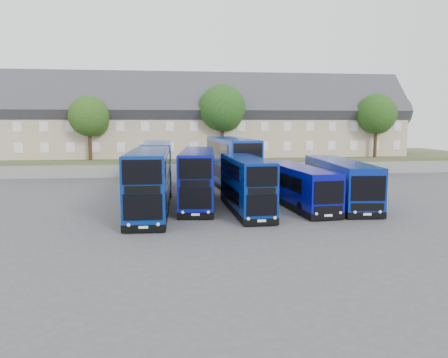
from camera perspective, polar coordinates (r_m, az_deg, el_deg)
ground at (r=29.94m, az=2.01°, el=-5.10°), size 120.00×120.00×0.00m
retaining_wall at (r=53.37m, az=-2.17°, el=1.21°), size 70.00×0.40×1.50m
earth_bank at (r=63.26m, az=-2.99°, el=2.40°), size 80.00×20.00×2.00m
terrace_row at (r=59.04m, az=-2.72°, el=7.48°), size 54.00×10.40×11.20m
dd_front_left at (r=31.23m, az=-9.72°, el=-0.55°), size 2.93×11.43×4.51m
dd_front_mid at (r=34.15m, az=-3.42°, el=0.03°), size 3.57×11.01×4.30m
dd_front_right at (r=31.80m, az=2.86°, el=-0.84°), size 2.54×9.96×3.93m
dd_rear_left at (r=42.80m, az=-8.70°, el=1.62°), size 2.73×11.50×4.56m
dd_rear_right at (r=43.06m, az=0.98°, el=1.98°), size 3.86×12.56×4.92m
coach_east_a at (r=34.51m, az=9.53°, el=-0.96°), size 3.27×11.52×3.11m
coach_east_b at (r=36.32m, az=14.78°, el=-0.43°), size 3.64×12.77×3.45m
tree_west at (r=54.71m, az=-17.05°, el=7.66°), size 4.80×4.80×7.65m
tree_mid at (r=54.91m, az=-0.10°, el=9.04°), size 5.76×5.76×9.18m
tree_east at (r=60.29m, az=19.37°, el=7.83°), size 5.12×5.12×8.16m
tree_far at (r=69.28m, az=21.25°, el=7.91°), size 5.44×5.44×8.67m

